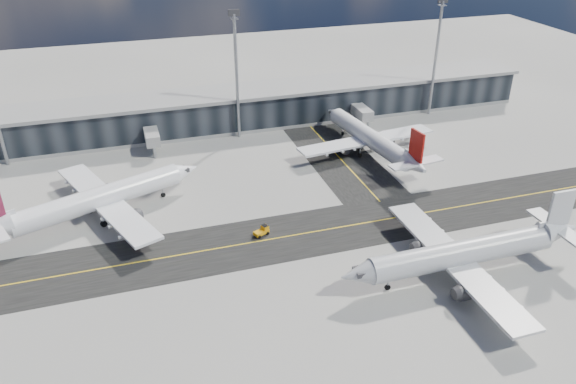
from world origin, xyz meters
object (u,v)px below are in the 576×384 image
at_px(baggage_tug, 262,231).
at_px(airliner_redtail, 371,139).
at_px(airliner_af, 96,200).
at_px(airliner_near, 465,253).
at_px(service_van, 353,143).

bearing_deg(baggage_tug, airliner_redtail, 104.41).
distance_m(airliner_af, airliner_near, 61.70).
distance_m(airliner_near, service_van, 48.99).
bearing_deg(service_van, airliner_redtail, -109.16).
bearing_deg(airliner_near, baggage_tug, 52.60).
bearing_deg(airliner_af, baggage_tug, 40.93).
bearing_deg(airliner_redtail, airliner_af, -177.10).
relative_size(airliner_redtail, airliner_near, 0.97).
height_order(airliner_near, baggage_tug, airliner_near).
relative_size(airliner_af, airliner_near, 0.98).
bearing_deg(airliner_af, airliner_near, 35.96).
height_order(airliner_redtail, service_van, airliner_redtail).
height_order(airliner_af, baggage_tug, airliner_af).
height_order(airliner_af, service_van, airliner_af).
xyz_separation_m(airliner_af, baggage_tug, (26.15, -13.64, -3.10)).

